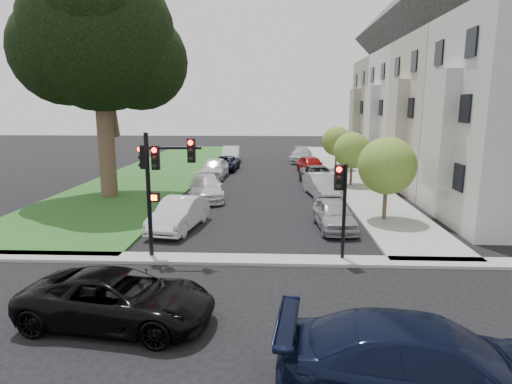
{
  "coord_description": "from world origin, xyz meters",
  "views": [
    {
      "loc": [
        0.79,
        -12.88,
        5.6
      ],
      "look_at": [
        0.0,
        5.0,
        2.0
      ],
      "focal_mm": 30.0,
      "sensor_mm": 36.0,
      "label": 1
    }
  ],
  "objects_px": {
    "small_tree_c": "(337,141)",
    "small_tree_a": "(387,166)",
    "car_cross_far": "(430,366)",
    "car_parked_9": "(231,154)",
    "car_parked_5": "(179,214)",
    "car_parked_6": "(206,187)",
    "car_parked_3": "(311,165)",
    "car_parked_2": "(318,176)",
    "car_parked_7": "(214,168)",
    "traffic_signal_main": "(158,173)",
    "car_cross_near": "(118,299)",
    "traffic_signal_secondary": "(341,194)",
    "car_parked_1": "(321,185)",
    "car_parked_4": "(301,155)",
    "car_parked_8": "(225,163)",
    "small_tree_b": "(352,150)",
    "eucalyptus": "(98,36)",
    "car_parked_0": "(334,214)"
  },
  "relations": [
    {
      "from": "traffic_signal_main",
      "to": "car_parked_8",
      "type": "distance_m",
      "value": 22.48
    },
    {
      "from": "traffic_signal_secondary",
      "to": "car_parked_3",
      "type": "xyz_separation_m",
      "value": [
        0.7,
        20.92,
        -1.76
      ]
    },
    {
      "from": "eucalyptus",
      "to": "car_cross_near",
      "type": "relative_size",
      "value": 2.81
    },
    {
      "from": "car_parked_7",
      "to": "car_parked_9",
      "type": "relative_size",
      "value": 0.98
    },
    {
      "from": "car_cross_far",
      "to": "car_parked_9",
      "type": "xyz_separation_m",
      "value": [
        -7.39,
        36.04,
        -0.05
      ]
    },
    {
      "from": "small_tree_a",
      "to": "car_parked_6",
      "type": "distance_m",
      "value": 10.96
    },
    {
      "from": "car_parked_4",
      "to": "car_parked_7",
      "type": "height_order",
      "value": "car_parked_7"
    },
    {
      "from": "car_parked_2",
      "to": "car_parked_6",
      "type": "relative_size",
      "value": 0.99
    },
    {
      "from": "small_tree_a",
      "to": "car_parked_1",
      "type": "height_order",
      "value": "small_tree_a"
    },
    {
      "from": "car_parked_8",
      "to": "car_parked_4",
      "type": "bearing_deg",
      "value": 44.62
    },
    {
      "from": "car_parked_9",
      "to": "small_tree_a",
      "type": "bearing_deg",
      "value": -69.54
    },
    {
      "from": "car_parked_0",
      "to": "car_parked_2",
      "type": "xyz_separation_m",
      "value": [
        0.36,
        11.28,
        0.0
      ]
    },
    {
      "from": "small_tree_a",
      "to": "car_parked_7",
      "type": "relative_size",
      "value": 0.88
    },
    {
      "from": "small_tree_a",
      "to": "car_parked_8",
      "type": "distance_m",
      "value": 19.53
    },
    {
      "from": "car_parked_4",
      "to": "car_parked_3",
      "type": "bearing_deg",
      "value": -80.77
    },
    {
      "from": "car_parked_2",
      "to": "car_parked_9",
      "type": "bearing_deg",
      "value": 117.15
    },
    {
      "from": "car_parked_1",
      "to": "traffic_signal_main",
      "type": "bearing_deg",
      "value": -131.44
    },
    {
      "from": "eucalyptus",
      "to": "car_parked_3",
      "type": "xyz_separation_m",
      "value": [
        13.46,
        10.24,
        -8.87
      ]
    },
    {
      "from": "traffic_signal_secondary",
      "to": "car_parked_9",
      "type": "distance_m",
      "value": 29.15
    },
    {
      "from": "car_parked_0",
      "to": "car_parked_2",
      "type": "relative_size",
      "value": 0.82
    },
    {
      "from": "small_tree_a",
      "to": "car_parked_1",
      "type": "xyz_separation_m",
      "value": [
        -2.45,
        6.04,
        -2.07
      ]
    },
    {
      "from": "small_tree_a",
      "to": "car_parked_7",
      "type": "bearing_deg",
      "value": 129.18
    },
    {
      "from": "car_parked_7",
      "to": "car_parked_4",
      "type": "bearing_deg",
      "value": 56.37
    },
    {
      "from": "car_parked_6",
      "to": "car_parked_3",
      "type": "bearing_deg",
      "value": 44.55
    },
    {
      "from": "traffic_signal_secondary",
      "to": "car_parked_6",
      "type": "bearing_deg",
      "value": 122.26
    },
    {
      "from": "small_tree_c",
      "to": "traffic_signal_secondary",
      "type": "height_order",
      "value": "small_tree_c"
    },
    {
      "from": "small_tree_a",
      "to": "car_parked_0",
      "type": "distance_m",
      "value": 3.64
    },
    {
      "from": "car_parked_4",
      "to": "car_cross_near",
      "type": "bearing_deg",
      "value": -95.05
    },
    {
      "from": "small_tree_b",
      "to": "car_parked_1",
      "type": "distance_m",
      "value": 4.62
    },
    {
      "from": "eucalyptus",
      "to": "car_parked_2",
      "type": "height_order",
      "value": "eucalyptus"
    },
    {
      "from": "car_parked_3",
      "to": "car_parked_7",
      "type": "distance_m",
      "value": 8.36
    },
    {
      "from": "car_cross_far",
      "to": "car_parked_5",
      "type": "distance_m",
      "value": 13.74
    },
    {
      "from": "car_cross_far",
      "to": "car_parked_7",
      "type": "bearing_deg",
      "value": 23.06
    },
    {
      "from": "traffic_signal_main",
      "to": "car_parked_0",
      "type": "xyz_separation_m",
      "value": [
        6.99,
        4.2,
        -2.54
      ]
    },
    {
      "from": "traffic_signal_main",
      "to": "car_cross_near",
      "type": "xyz_separation_m",
      "value": [
        0.19,
        -4.95,
        -2.53
      ]
    },
    {
      "from": "small_tree_b",
      "to": "traffic_signal_main",
      "type": "xyz_separation_m",
      "value": [
        -9.63,
        -15.07,
        0.67
      ]
    },
    {
      "from": "small_tree_c",
      "to": "small_tree_a",
      "type": "bearing_deg",
      "value": -90.0
    },
    {
      "from": "traffic_signal_secondary",
      "to": "car_cross_near",
      "type": "distance_m",
      "value": 8.28
    },
    {
      "from": "car_cross_far",
      "to": "car_parked_5",
      "type": "height_order",
      "value": "car_cross_far"
    },
    {
      "from": "car_parked_1",
      "to": "car_parked_7",
      "type": "distance_m",
      "value": 10.08
    },
    {
      "from": "small_tree_c",
      "to": "car_cross_near",
      "type": "height_order",
      "value": "small_tree_c"
    },
    {
      "from": "car_cross_far",
      "to": "car_parked_3",
      "type": "xyz_separation_m",
      "value": [
        0.15,
        28.68,
        -0.1
      ]
    },
    {
      "from": "car_parked_4",
      "to": "small_tree_a",
      "type": "bearing_deg",
      "value": -76.94
    },
    {
      "from": "eucalyptus",
      "to": "car_parked_9",
      "type": "relative_size",
      "value": 2.93
    },
    {
      "from": "car_parked_3",
      "to": "car_parked_8",
      "type": "xyz_separation_m",
      "value": [
        -7.49,
        1.45,
        -0.11
      ]
    },
    {
      "from": "traffic_signal_main",
      "to": "car_parked_7",
      "type": "height_order",
      "value": "traffic_signal_main"
    },
    {
      "from": "car_parked_2",
      "to": "car_parked_7",
      "type": "relative_size",
      "value": 1.04
    },
    {
      "from": "car_parked_2",
      "to": "car_parked_6",
      "type": "distance_m",
      "value": 8.91
    },
    {
      "from": "car_parked_4",
      "to": "car_parked_8",
      "type": "distance_m",
      "value": 9.41
    },
    {
      "from": "car_cross_far",
      "to": "car_parked_2",
      "type": "bearing_deg",
      "value": 5.98
    }
  ]
}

